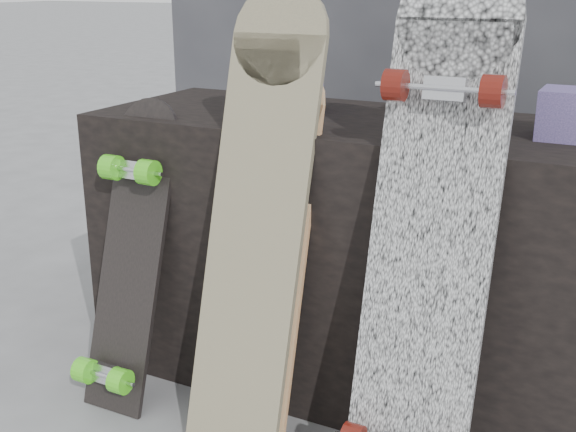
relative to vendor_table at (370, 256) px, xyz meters
The scene contains 8 objects.
vendor_table is the anchor object (origin of this frame).
merch_box_purple 0.54m from the vendor_table, behind, with size 0.18×0.12×0.10m, color navy.
merch_box_small 0.68m from the vendor_table, ahead, with size 0.14×0.14×0.12m, color navy.
merch_box_flat 0.48m from the vendor_table, 58.71° to the left, with size 0.22×0.10×0.06m, color #D1B78C.
longboard_geisha 0.38m from the vendor_table, 117.10° to the right, with size 0.23×0.28×0.98m.
longboard_celtic 0.45m from the vendor_table, 116.52° to the right, with size 0.26×0.35×1.17m.
longboard_cascadia 0.52m from the vendor_table, 53.27° to the right, with size 0.28×0.36×1.23m.
skateboard_dark 0.69m from the vendor_table, 146.84° to the right, with size 0.19×0.34×0.86m.
Camera 1 is at (0.67, -1.37, 1.17)m, focal length 45.00 mm.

